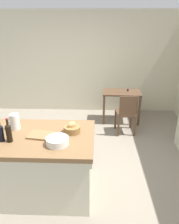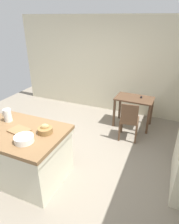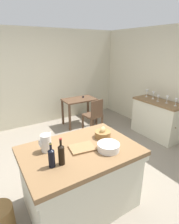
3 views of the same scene
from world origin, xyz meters
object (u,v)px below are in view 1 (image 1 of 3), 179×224
(wooden_chair, at_px, (126,113))
(pitcher, at_px, (15,121))
(wine_bottle_amber, at_px, (1,133))
(writing_desk, at_px, (121,97))
(bread_basket, at_px, (72,129))
(wash_bowl, at_px, (58,141))
(wine_bottle_dark, at_px, (9,132))
(island_table, at_px, (42,162))
(cutting_board, at_px, (41,135))

(wooden_chair, relative_size, pitcher, 3.44)
(pitcher, relative_size, wine_bottle_amber, 0.91)
(wooden_chair, bearing_deg, writing_desk, 93.92)
(writing_desk, relative_size, bread_basket, 4.05)
(wooden_chair, distance_m, wash_bowl, 2.35)
(wine_bottle_dark, xyz_separation_m, wine_bottle_amber, (-0.11, 0.01, -0.01))
(writing_desk, xyz_separation_m, wine_bottle_amber, (-1.79, -2.64, 0.39))
(island_table, xyz_separation_m, cutting_board, (0.03, -0.01, 0.43))
(writing_desk, relative_size, wooden_chair, 1.01)
(cutting_board, height_order, wine_bottle_dark, wine_bottle_dark)
(wooden_chair, height_order, bread_basket, bread_basket)
(pitcher, bearing_deg, wash_bowl, -30.59)
(pitcher, height_order, cutting_board, pitcher)
(bread_basket, relative_size, cutting_board, 0.72)
(cutting_board, relative_size, wine_bottle_dark, 0.98)
(wine_bottle_amber, bearing_deg, writing_desk, 55.90)
(wash_bowl, distance_m, wine_bottle_amber, 0.73)
(pitcher, distance_m, wine_bottle_dark, 0.35)
(bread_basket, bearing_deg, wine_bottle_amber, -163.20)
(island_table, xyz_separation_m, bread_basket, (0.43, 0.11, 0.47))
(wash_bowl, bearing_deg, wine_bottle_dark, 175.85)
(writing_desk, distance_m, wash_bowl, 2.92)
(cutting_board, height_order, wine_bottle_amber, wine_bottle_amber)
(wash_bowl, bearing_deg, pitcher, 149.41)
(wash_bowl, height_order, cutting_board, wash_bowl)
(writing_desk, distance_m, wine_bottle_dark, 3.17)
(wooden_chair, distance_m, wine_bottle_amber, 2.74)
(wooden_chair, bearing_deg, cutting_board, -127.05)
(bread_basket, height_order, wine_bottle_dark, wine_bottle_dark)
(wooden_chair, bearing_deg, island_table, -127.66)
(wash_bowl, xyz_separation_m, bread_basket, (0.14, 0.32, 0.01))
(pitcher, relative_size, wine_bottle_dark, 0.83)
(writing_desk, relative_size, wine_bottle_dark, 2.87)
(writing_desk, height_order, wooden_chair, wooden_chair)
(writing_desk, height_order, wash_bowl, wash_bowl)
(writing_desk, xyz_separation_m, cutting_board, (-1.33, -2.50, 0.29))
(island_table, distance_m, wine_bottle_amber, 0.71)
(cutting_board, distance_m, wine_bottle_dark, 0.40)
(bread_basket, bearing_deg, writing_desk, 68.84)
(pitcher, distance_m, cutting_board, 0.46)
(wooden_chair, xyz_separation_m, bread_basket, (-0.97, -1.70, 0.47))
(cutting_board, bearing_deg, wooden_chair, 52.95)
(bread_basket, relative_size, wine_bottle_dark, 0.71)
(wooden_chair, height_order, wash_bowl, wash_bowl)
(bread_basket, bearing_deg, wooden_chair, 60.42)
(cutting_board, bearing_deg, bread_basket, 16.11)
(writing_desk, bearing_deg, wash_bowl, -111.50)
(wooden_chair, xyz_separation_m, wine_bottle_amber, (-1.83, -1.96, 0.53))
(wooden_chair, relative_size, bread_basket, 4.01)
(writing_desk, xyz_separation_m, bread_basket, (-0.92, -2.38, 0.33))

